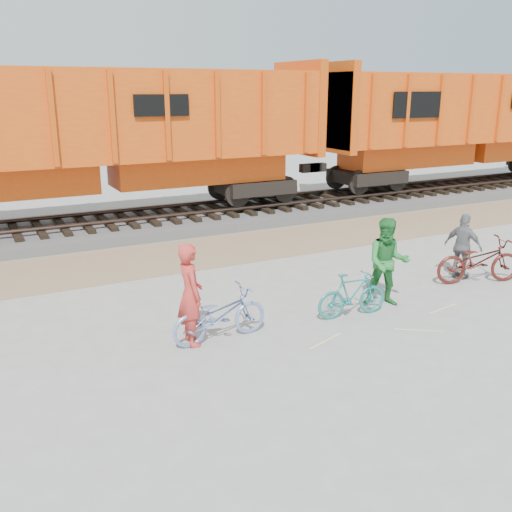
% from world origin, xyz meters
% --- Properties ---
extents(ground, '(120.00, 120.00, 0.00)m').
position_xyz_m(ground, '(0.00, 0.00, 0.00)').
color(ground, '#9E9E99').
rests_on(ground, ground).
extents(gravel_strip, '(120.00, 3.00, 0.02)m').
position_xyz_m(gravel_strip, '(0.00, 5.50, 0.01)').
color(gravel_strip, '#9C8560').
rests_on(gravel_strip, ground).
extents(ballast_bed, '(120.00, 4.00, 0.30)m').
position_xyz_m(ballast_bed, '(0.00, 9.00, 0.15)').
color(ballast_bed, slate).
rests_on(ballast_bed, ground).
extents(track, '(120.00, 2.60, 0.24)m').
position_xyz_m(track, '(0.00, 9.00, 0.47)').
color(track, black).
rests_on(track, ballast_bed).
extents(hopper_car_center, '(14.00, 3.13, 4.65)m').
position_xyz_m(hopper_car_center, '(-2.53, 9.00, 3.01)').
color(hopper_car_center, black).
rests_on(hopper_car_center, track).
extents(hopper_car_right, '(14.00, 3.13, 4.65)m').
position_xyz_m(hopper_car_right, '(12.47, 9.00, 3.01)').
color(hopper_car_right, black).
rests_on(hopper_car_right, track).
extents(bicycle_blue, '(1.84, 0.74, 0.95)m').
position_xyz_m(bicycle_blue, '(-2.62, 0.12, 0.47)').
color(bicycle_blue, '#748BC3').
rests_on(bicycle_blue, ground).
extents(bicycle_teal, '(1.52, 0.57, 0.90)m').
position_xyz_m(bicycle_teal, '(0.10, -0.06, 0.45)').
color(bicycle_teal, '#217B7B').
rests_on(bicycle_teal, ground).
extents(bicycle_maroon, '(2.12, 1.28, 1.05)m').
position_xyz_m(bicycle_maroon, '(3.88, 0.28, 0.53)').
color(bicycle_maroon, '#4E1813').
rests_on(bicycle_maroon, ground).
extents(person_solo, '(0.46, 0.68, 1.81)m').
position_xyz_m(person_solo, '(-3.12, 0.22, 0.91)').
color(person_solo, red).
rests_on(person_solo, ground).
extents(person_man, '(1.12, 1.05, 1.82)m').
position_xyz_m(person_man, '(1.10, 0.14, 0.91)').
color(person_man, '#23722F').
rests_on(person_man, ground).
extents(person_woman, '(0.64, 0.98, 1.54)m').
position_xyz_m(person_woman, '(3.78, 0.68, 0.77)').
color(person_woman, slate).
rests_on(person_woman, ground).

